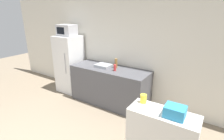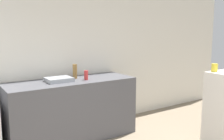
# 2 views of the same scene
# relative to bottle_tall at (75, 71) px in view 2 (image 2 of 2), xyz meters

# --- Properties ---
(wall_back) EXTENTS (8.00, 0.06, 2.60)m
(wall_back) POSITION_rel_bottle_tall_xyz_m (-0.10, 0.29, 0.25)
(wall_back) COLOR silver
(wall_back) RESTS_ON ground_plane
(counter) EXTENTS (1.98, 0.71, 0.94)m
(counter) POSITION_rel_bottle_tall_xyz_m (-0.12, -0.11, -0.58)
(counter) COLOR #4C4C51
(counter) RESTS_ON ground_plane
(sink_basin) EXTENTS (0.38, 0.31, 0.06)m
(sink_basin) POSITION_rel_bottle_tall_xyz_m (-0.31, -0.10, -0.08)
(sink_basin) COLOR #9EA3A8
(sink_basin) RESTS_ON counter
(bottle_tall) EXTENTS (0.07, 0.07, 0.23)m
(bottle_tall) POSITION_rel_bottle_tall_xyz_m (0.00, 0.00, 0.00)
(bottle_tall) COLOR olive
(bottle_tall) RESTS_ON counter
(bottle_short) EXTENTS (0.06, 0.06, 0.14)m
(bottle_short) POSITION_rel_bottle_tall_xyz_m (0.09, -0.20, -0.04)
(bottle_short) COLOR red
(bottle_short) RESTS_ON counter
(jar) EXTENTS (0.08, 0.08, 0.11)m
(jar) POSITION_rel_bottle_tall_xyz_m (1.37, -1.55, 0.13)
(jar) COLOR yellow
(jar) RESTS_ON shelf_cabinet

